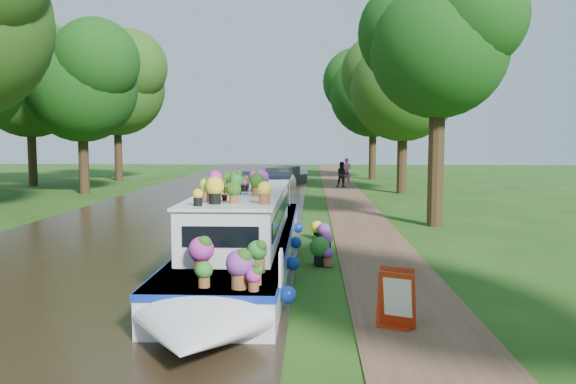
{
  "coord_description": "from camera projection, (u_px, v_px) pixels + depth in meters",
  "views": [
    {
      "loc": [
        -0.6,
        -17.15,
        3.14
      ],
      "look_at": [
        -1.43,
        2.02,
        1.3
      ],
      "focal_mm": 35.0,
      "sensor_mm": 36.0,
      "label": 1
    }
  ],
  "objects": [
    {
      "name": "ground",
      "position": [
        331.0,
        240.0,
        17.33
      ],
      "size": [
        100.0,
        100.0,
        0.0
      ],
      "primitive_type": "plane",
      "color": "#1C4210",
      "rests_on": "ground"
    },
    {
      "name": "canal_water",
      "position": [
        140.0,
        238.0,
        17.58
      ],
      "size": [
        10.0,
        100.0,
        0.02
      ],
      "primitive_type": "cube",
      "color": "black",
      "rests_on": "ground"
    },
    {
      "name": "towpath",
      "position": [
        370.0,
        240.0,
        17.27
      ],
      "size": [
        2.2,
        100.0,
        0.03
      ],
      "primitive_type": "cube",
      "color": "brown",
      "rests_on": "ground"
    },
    {
      "name": "plant_boat",
      "position": [
        244.0,
        233.0,
        13.61
      ],
      "size": [
        2.29,
        13.52,
        2.3
      ],
      "color": "silver",
      "rests_on": "canal_water"
    },
    {
      "name": "tree_near_overhang",
      "position": [
        438.0,
        39.0,
        19.58
      ],
      "size": [
        5.52,
        5.28,
        8.99
      ],
      "color": "black",
      "rests_on": "ground"
    },
    {
      "name": "tree_near_mid",
      "position": [
        403.0,
        79.0,
        31.52
      ],
      "size": [
        6.9,
        6.6,
        9.4
      ],
      "color": "black",
      "rests_on": "ground"
    },
    {
      "name": "tree_near_far",
      "position": [
        373.0,
        86.0,
        42.43
      ],
      "size": [
        7.59,
        7.26,
        10.3
      ],
      "color": "black",
      "rests_on": "ground"
    },
    {
      "name": "tree_far_c",
      "position": [
        81.0,
        77.0,
        31.29
      ],
      "size": [
        7.13,
        6.82,
        9.59
      ],
      "color": "black",
      "rests_on": "ground"
    },
    {
      "name": "tree_far_d",
      "position": [
        116.0,
        80.0,
        41.23
      ],
      "size": [
        8.05,
        7.7,
        10.85
      ],
      "color": "black",
      "rests_on": "ground"
    },
    {
      "name": "tree_far_h",
      "position": [
        29.0,
        77.0,
        36.45
      ],
      "size": [
        7.82,
        7.48,
        10.49
      ],
      "color": "black",
      "rests_on": "ground"
    },
    {
      "name": "second_boat",
      "position": [
        283.0,
        178.0,
        37.84
      ],
      "size": [
        3.16,
        6.51,
        1.19
      ],
      "rotation": [
        0.0,
        0.0,
        -0.27
      ],
      "color": "black",
      "rests_on": "canal_water"
    },
    {
      "name": "sandwich_board",
      "position": [
        396.0,
        301.0,
        9.28
      ],
      "size": [
        0.66,
        0.68,
        0.96
      ],
      "rotation": [
        0.0,
        0.0,
        -0.41
      ],
      "color": "#A2250B",
      "rests_on": "towpath"
    },
    {
      "name": "pedestrian_pink",
      "position": [
        346.0,
        171.0,
        37.43
      ],
      "size": [
        0.77,
        0.65,
        1.79
      ],
      "primitive_type": "imported",
      "rotation": [
        0.0,
        0.0,
        -0.39
      ],
      "color": "#CE558C",
      "rests_on": "towpath"
    },
    {
      "name": "pedestrian_dark",
      "position": [
        342.0,
        175.0,
        35.47
      ],
      "size": [
        0.84,
        0.68,
        1.63
      ],
      "primitive_type": "imported",
      "rotation": [
        0.0,
        0.0,
        0.08
      ],
      "color": "black",
      "rests_on": "towpath"
    },
    {
      "name": "verge_plant",
      "position": [
        317.0,
        240.0,
        16.15
      ],
      "size": [
        0.49,
        0.46,
        0.44
      ],
      "primitive_type": "imported",
      "rotation": [
        0.0,
        0.0,
        0.38
      ],
      "color": "#2C6E21",
      "rests_on": "ground"
    }
  ]
}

